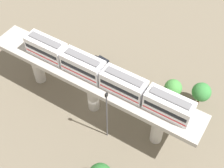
# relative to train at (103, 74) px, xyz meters

# --- Properties ---
(ground_plane) EXTENTS (120.00, 120.00, 0.00)m
(ground_plane) POSITION_rel_train_xyz_m (0.00, -2.04, -9.64)
(ground_plane) COLOR #706654
(viaduct) EXTENTS (5.20, 35.80, 8.11)m
(viaduct) POSITION_rel_train_xyz_m (0.00, -2.04, -3.34)
(viaduct) COLOR #B7B2AA
(viaduct) RESTS_ON ground
(train) EXTENTS (2.64, 27.45, 3.24)m
(train) POSITION_rel_train_xyz_m (0.00, 0.00, 0.00)
(train) COLOR silver
(train) RESTS_ON viaduct
(parked_car_black) EXTENTS (2.28, 4.38, 1.76)m
(parked_car_black) POSITION_rel_train_xyz_m (-8.53, -6.07, -8.90)
(parked_car_black) COLOR black
(parked_car_black) RESTS_ON ground
(parked_car_white) EXTENTS (1.82, 4.21, 1.76)m
(parked_car_white) POSITION_rel_train_xyz_m (-6.14, 1.25, -8.90)
(parked_car_white) COLOR white
(parked_car_white) RESTS_ON ground
(tree_near_viaduct) EXTENTS (3.17, 3.17, 4.82)m
(tree_near_viaduct) POSITION_rel_train_xyz_m (-9.89, 12.62, -6.42)
(tree_near_viaduct) COLOR brown
(tree_near_viaduct) RESTS_ON ground
(tree_mid_lot) EXTENTS (2.97, 2.97, 4.56)m
(tree_mid_lot) POSITION_rel_train_xyz_m (-8.37, 8.28, -6.59)
(tree_mid_lot) COLOR brown
(tree_mid_lot) RESTS_ON ground
(signal_post) EXTENTS (0.44, 0.28, 10.71)m
(signal_post) POSITION_rel_train_xyz_m (3.40, 2.77, -3.76)
(signal_post) COLOR #4C4C51
(signal_post) RESTS_ON ground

